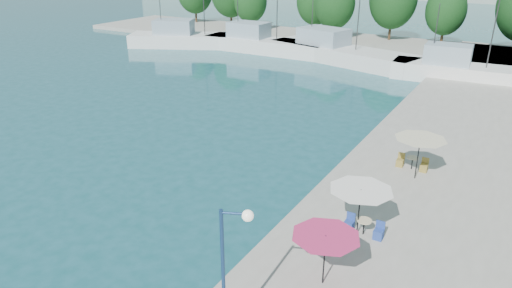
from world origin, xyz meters
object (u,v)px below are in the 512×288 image
Objects in this scene: umbrella_white at (361,195)px; street_lamp at (233,253)px; trawler_04 at (465,72)px; umbrella_cream at (420,143)px; umbrella_pink at (325,241)px; trawler_03 at (338,53)px; trawler_01 at (190,39)px; trawler_02 at (262,44)px.

street_lamp is at bearing -100.03° from umbrella_white.
trawler_04 is 5.37× the size of umbrella_cream.
umbrella_pink is 4.64m from street_lamp.
umbrella_pink is at bearing -54.67° from trawler_03.
umbrella_cream reaches higher than umbrella_pink.
umbrella_cream is (1.14, -26.27, 1.74)m from trawler_04.
trawler_04 is at bearing 92.48° from umbrella_cream.
trawler_01 is 21.94m from trawler_03.
trawler_04 is at bearing -27.33° from trawler_01.
trawler_02 is at bearing 169.94° from trawler_04.
umbrella_pink is (26.24, -40.24, 1.47)m from trawler_02.
trawler_03 is 46.37m from street_lamp.
trawler_02 is 3.47× the size of street_lamp.
street_lamp is at bearing -98.93° from umbrella_cream.
umbrella_cream is (0.96, 11.07, 0.28)m from umbrella_pink.
trawler_04 is 3.07× the size of street_lamp.
trawler_01 and trawler_03 have the same top height.
umbrella_pink is (0.17, -37.34, 1.47)m from trawler_04.
trawler_02 is 39.93m from umbrella_cream.
trawler_02 and trawler_03 have the same top height.
umbrella_cream is 15.44m from street_lamp.
umbrella_white is at bearing -54.43° from trawler_02.
umbrella_white is (0.18, -33.39, 1.59)m from trawler_04.
trawler_02 is 11.08m from trawler_03.
trawler_02 reaches higher than street_lamp.
trawler_01 is 6.22× the size of umbrella_white.
trawler_03 is 7.07× the size of umbrella_cream.
umbrella_pink is at bearing -93.44° from trawler_04.
trawler_01 and trawler_02 have the same top height.
trawler_03 reaches higher than umbrella_white.
trawler_01 is at bearing 137.38° from umbrella_white.
trawler_04 reaches higher than umbrella_pink.
trawler_03 is at bearing 83.10° from street_lamp.
umbrella_cream is at bearing -47.30° from trawler_02.
trawler_04 is at bearing 90.27° from umbrella_pink.
street_lamp is (-1.43, -4.13, 1.55)m from umbrella_pink.
umbrella_cream is (27.21, -29.17, 1.74)m from trawler_02.
trawler_01 is 36.85m from trawler_04.
street_lamp is (24.82, -44.37, 3.02)m from trawler_02.
trawler_03 is at bearing 166.05° from trawler_04.
trawler_01 is 3.59× the size of street_lamp.
trawler_04 reaches higher than umbrella_white.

